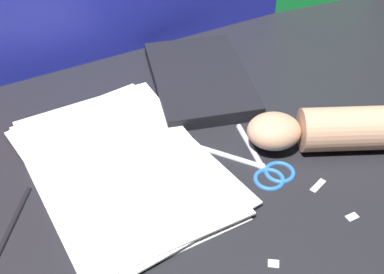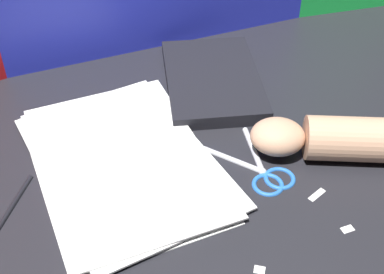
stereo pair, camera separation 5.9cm
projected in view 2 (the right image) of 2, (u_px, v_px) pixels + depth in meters
ground_plane at (200, 175)px, 0.79m from camera, size 6.00×6.00×0.00m
paper_stack at (123, 161)px, 0.80m from camera, size 0.26×0.37×0.01m
book_closed at (212, 80)px, 0.95m from camera, size 0.23×0.29×0.02m
scissors at (263, 170)px, 0.79m from camera, size 0.11×0.15×0.01m
hand_forearm at (352, 139)px, 0.80m from camera, size 0.29×0.20×0.07m
paper_scrap_near at (317, 195)px, 0.76m from camera, size 0.03×0.02×0.00m
paper_scrap_mid at (260, 270)px, 0.66m from camera, size 0.02×0.02×0.00m
paper_scrap_far at (348, 229)px, 0.71m from camera, size 0.02×0.01×0.00m
paper_scrap_side at (223, 204)px, 0.74m from camera, size 0.03×0.02×0.00m
pen at (10, 207)px, 0.73m from camera, size 0.08×0.11×0.01m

